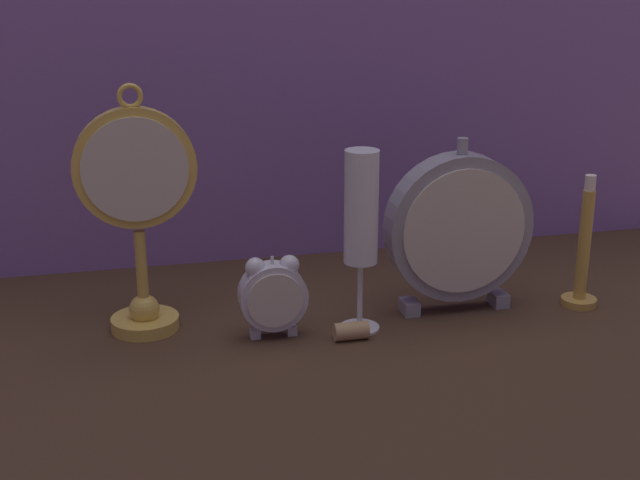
# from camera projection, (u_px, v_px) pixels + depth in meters

# --- Properties ---
(ground_plane) EXTENTS (4.00, 4.00, 0.00)m
(ground_plane) POSITION_uv_depth(u_px,v_px,m) (335.00, 341.00, 1.08)
(ground_plane) COLOR #422D1E
(fabric_backdrop_drape) EXTENTS (1.38, 0.01, 0.59)m
(fabric_backdrop_drape) POSITION_uv_depth(u_px,v_px,m) (281.00, 64.00, 1.29)
(fabric_backdrop_drape) COLOR #8460A8
(fabric_backdrop_drape) RESTS_ON ground_plane
(pocket_watch_on_stand) EXTENTS (0.15, 0.08, 0.31)m
(pocket_watch_on_stand) POSITION_uv_depth(u_px,v_px,m) (138.00, 213.00, 1.07)
(pocket_watch_on_stand) COLOR gold
(pocket_watch_on_stand) RESTS_ON ground_plane
(alarm_clock_twin_bell) EXTENTS (0.08, 0.03, 0.10)m
(alarm_clock_twin_bell) POSITION_uv_depth(u_px,v_px,m) (273.00, 293.00, 1.07)
(alarm_clock_twin_bell) COLOR silver
(alarm_clock_twin_bell) RESTS_ON ground_plane
(mantel_clock_silver) EXTENTS (0.19, 0.04, 0.23)m
(mantel_clock_silver) POSITION_uv_depth(u_px,v_px,m) (459.00, 228.00, 1.14)
(mantel_clock_silver) COLOR gray
(mantel_clock_silver) RESTS_ON ground_plane
(champagne_flute) EXTENTS (0.05, 0.05, 0.23)m
(champagne_flute) POSITION_uv_depth(u_px,v_px,m) (361.00, 219.00, 1.07)
(champagne_flute) COLOR silver
(champagne_flute) RESTS_ON ground_plane
(brass_candlestick) EXTENTS (0.05, 0.05, 0.18)m
(brass_candlestick) POSITION_uv_depth(u_px,v_px,m) (583.00, 261.00, 1.17)
(brass_candlestick) COLOR gold
(brass_candlestick) RESTS_ON ground_plane
(wine_cork) EXTENTS (0.04, 0.02, 0.02)m
(wine_cork) POSITION_uv_depth(u_px,v_px,m) (351.00, 331.00, 1.08)
(wine_cork) COLOR tan
(wine_cork) RESTS_ON ground_plane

